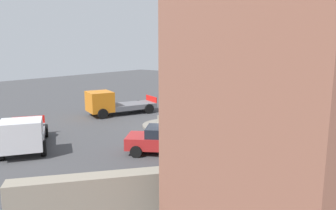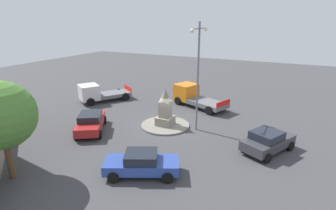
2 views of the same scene
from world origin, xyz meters
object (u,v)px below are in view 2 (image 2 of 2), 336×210
Objects in this scene: car_dark_grey_passing at (268,141)px; car_blue_parked_left at (142,163)px; monument at (165,109)px; streetlamp at (198,68)px; car_red_approaching at (91,122)px; tree_near_wall at (0,116)px; truck_orange_waiting at (194,96)px; truck_white_parked_right at (98,93)px.

car_dark_grey_passing reaches higher than car_blue_parked_left.
streetlamp reaches higher than monument.
car_red_approaching is 0.82× the size of tree_near_wall.
tree_near_wall reaches higher than car_dark_grey_passing.
monument reaches higher than truck_orange_waiting.
tree_near_wall reaches higher than car_red_approaching.
car_blue_parked_left is at bearing 62.84° from car_red_approaching.
truck_white_parked_right reaches higher than car_red_approaching.
truck_orange_waiting is (-5.88, -2.49, -4.06)m from streetlamp.
car_blue_parked_left is 7.98m from tree_near_wall.
tree_near_wall is (7.10, 0.51, 3.00)m from car_red_approaching.
car_red_approaching reaches higher than car_blue_parked_left.
car_blue_parked_left is 0.74× the size of truck_orange_waiting.
truck_white_parked_right is at bearing -130.56° from car_blue_parked_left.
monument is 6.35m from truck_orange_waiting.
car_blue_parked_left is at bearing -3.89° from streetlamp.
truck_white_parked_right is at bearing -70.45° from truck_orange_waiting.
streetlamp is 13.10m from truck_white_parked_right.
monument reaches higher than car_dark_grey_passing.
streetlamp is at bearing 99.70° from monument.
tree_near_wall is at bearing 4.12° from car_red_approaching.
monument is 0.38× the size of streetlamp.
monument is 0.69× the size of car_red_approaching.
car_dark_grey_passing is (0.93, 8.24, -0.75)m from monument.
streetlamp is at bearing 22.97° from truck_orange_waiting.
streetlamp reaches higher than car_red_approaching.
car_dark_grey_passing is at bearing 101.25° from car_red_approaching.
truck_orange_waiting is at bearing -131.69° from car_dark_grey_passing.
truck_white_parked_right is (-3.80, -17.86, 0.19)m from car_dark_grey_passing.
streetlamp reaches higher than tree_near_wall.
tree_near_wall is (11.09, -7.00, -1.28)m from streetlamp.
car_dark_grey_passing is 16.23m from tree_near_wall.
car_blue_parked_left is 13.61m from truck_orange_waiting.
truck_white_parked_right is at bearing -143.81° from car_red_approaching.
monument is 6.11m from car_red_approaching.
tree_near_wall reaches higher than truck_white_parked_right.
truck_orange_waiting reaches higher than car_red_approaching.
truck_orange_waiting is (-13.46, -1.98, 0.27)m from car_blue_parked_left.
tree_near_wall is at bearing -61.56° from car_blue_parked_left.
monument is at bearing -163.74° from car_blue_parked_left.
monument is at bearing 157.52° from tree_near_wall.
truck_orange_waiting reaches higher than car_dark_grey_passing.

